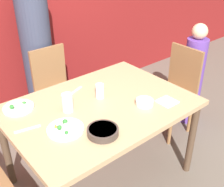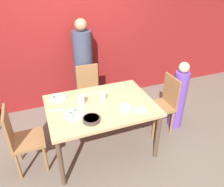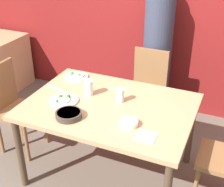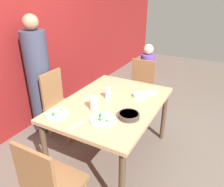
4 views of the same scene
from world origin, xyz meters
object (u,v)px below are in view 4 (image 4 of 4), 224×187
object	(u,v)px
chair_adult_spot	(60,103)
chair_child_spot	(140,88)
person_child	(146,81)
bowl_curry	(129,115)
glass_water_tall	(94,103)
plate_rice_adult	(57,113)
person_adult	(39,81)

from	to	relation	value
chair_adult_spot	chair_child_spot	bearing A→B (deg)	-38.84
chair_child_spot	person_child	world-z (taller)	person_child
chair_child_spot	person_child	size ratio (longest dim) A/B	0.82
person_child	bowl_curry	xyz separation A→B (m)	(-1.55, -0.37, 0.25)
bowl_curry	glass_water_tall	xyz separation A→B (m)	(-0.02, 0.39, 0.05)
chair_child_spot	plate_rice_adult	xyz separation A→B (m)	(-1.56, 0.29, 0.27)
chair_adult_spot	plate_rice_adult	xyz separation A→B (m)	(-0.58, -0.50, 0.27)
chair_child_spot	person_adult	world-z (taller)	person_adult
bowl_curry	glass_water_tall	world-z (taller)	glass_water_tall
chair_adult_spot	plate_rice_adult	world-z (taller)	chair_adult_spot
chair_child_spot	bowl_curry	world-z (taller)	chair_child_spot
person_adult	person_child	xyz separation A→B (m)	(1.26, -1.12, -0.23)
person_child	bowl_curry	size ratio (longest dim) A/B	5.42
person_adult	plate_rice_adult	distance (m)	1.01
glass_water_tall	chair_adult_spot	bearing A→B (deg)	67.84
plate_rice_adult	person_adult	bearing A→B (deg)	54.97
person_child	plate_rice_adult	distance (m)	1.88
person_child	glass_water_tall	size ratio (longest dim) A/B	8.04
person_adult	chair_adult_spot	bearing A→B (deg)	-90.00
chair_child_spot	bowl_curry	bearing A→B (deg)	-73.58
bowl_curry	plate_rice_adult	world-z (taller)	plate_rice_adult
chair_adult_spot	person_child	xyz separation A→B (m)	(1.26, -0.79, 0.03)
plate_rice_adult	glass_water_tall	size ratio (longest dim) A/B	1.62
bowl_curry	plate_rice_adult	bearing A→B (deg)	113.88
bowl_curry	glass_water_tall	distance (m)	0.40
glass_water_tall	person_adult	bearing A→B (deg)	74.12
person_child	bowl_curry	bearing A→B (deg)	-166.44
chair_child_spot	glass_water_tall	distance (m)	1.33
chair_adult_spot	glass_water_tall	distance (m)	0.89
bowl_curry	plate_rice_adult	size ratio (longest dim) A/B	0.92
chair_adult_spot	chair_child_spot	world-z (taller)	same
bowl_curry	glass_water_tall	size ratio (longest dim) A/B	1.48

